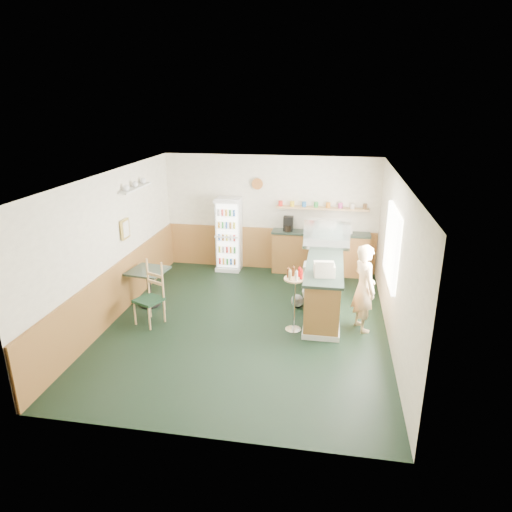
% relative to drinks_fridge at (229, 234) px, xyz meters
% --- Properties ---
extents(ground, '(6.00, 6.00, 0.00)m').
position_rel_drinks_fridge_xyz_m(ground, '(0.95, -2.74, -0.87)').
color(ground, black).
rests_on(ground, ground).
extents(room_envelope, '(5.04, 6.02, 2.72)m').
position_rel_drinks_fridge_xyz_m(room_envelope, '(0.72, -2.01, 0.66)').
color(room_envelope, '#EFE6CB').
rests_on(room_envelope, ground).
extents(service_counter, '(0.68, 3.01, 1.01)m').
position_rel_drinks_fridge_xyz_m(service_counter, '(2.30, -1.66, -0.41)').
color(service_counter, '#A16C34').
rests_on(service_counter, ground).
extents(back_counter, '(2.24, 0.42, 1.69)m').
position_rel_drinks_fridge_xyz_m(back_counter, '(2.14, 0.06, -0.32)').
color(back_counter, '#A16C34').
rests_on(back_counter, ground).
extents(drinks_fridge, '(0.57, 0.51, 1.74)m').
position_rel_drinks_fridge_xyz_m(drinks_fridge, '(0.00, 0.00, 0.00)').
color(drinks_fridge, silver).
rests_on(drinks_fridge, ground).
extents(display_case, '(0.95, 0.50, 0.54)m').
position_rel_drinks_fridge_xyz_m(display_case, '(2.30, -1.00, 0.41)').
color(display_case, silver).
rests_on(display_case, service_counter).
extents(cash_register, '(0.39, 0.40, 0.20)m').
position_rel_drinks_fridge_xyz_m(cash_register, '(2.30, -2.61, 0.24)').
color(cash_register, beige).
rests_on(cash_register, service_counter).
extents(shopkeeper, '(0.56, 0.64, 1.58)m').
position_rel_drinks_fridge_xyz_m(shopkeeper, '(3.00, -2.57, -0.08)').
color(shopkeeper, tan).
rests_on(shopkeeper, ground).
extents(condiment_stand, '(0.37, 0.37, 1.16)m').
position_rel_drinks_fridge_xyz_m(condiment_stand, '(1.81, -2.82, -0.12)').
color(condiment_stand, silver).
rests_on(condiment_stand, ground).
extents(newspaper_rack, '(0.09, 0.41, 0.66)m').
position_rel_drinks_fridge_xyz_m(newspaper_rack, '(1.94, -1.80, -0.31)').
color(newspaper_rack, black).
rests_on(newspaper_rack, ground).
extents(cafe_table, '(0.79, 0.79, 0.75)m').
position_rel_drinks_fridge_xyz_m(cafe_table, '(-1.10, -2.28, -0.34)').
color(cafe_table, black).
rests_on(cafe_table, ground).
extents(cafe_chair, '(0.57, 0.58, 1.16)m').
position_rel_drinks_fridge_xyz_m(cafe_chair, '(-0.80, -2.91, -0.26)').
color(cafe_chair, black).
rests_on(cafe_chair, ground).
extents(dog_doorstop, '(0.25, 0.33, 0.30)m').
position_rel_drinks_fridge_xyz_m(dog_doorstop, '(1.80, -1.87, -0.73)').
color(dog_doorstop, gray).
rests_on(dog_doorstop, ground).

